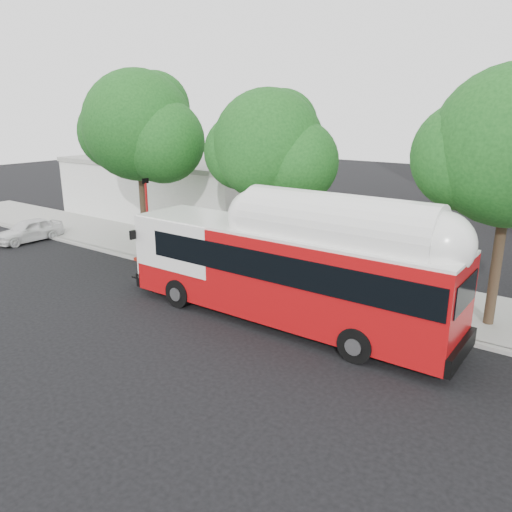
% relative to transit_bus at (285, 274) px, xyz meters
% --- Properties ---
extents(ground, '(120.00, 120.00, 0.00)m').
position_rel_transit_bus_xyz_m(ground, '(-2.70, -1.78, -1.89)').
color(ground, black).
rests_on(ground, ground).
extents(sidewalk, '(60.00, 5.00, 0.15)m').
position_rel_transit_bus_xyz_m(sidewalk, '(-2.70, 4.72, -1.82)').
color(sidewalk, gray).
rests_on(sidewalk, ground).
extents(curb_strip, '(60.00, 0.30, 0.15)m').
position_rel_transit_bus_xyz_m(curb_strip, '(-2.70, 2.12, -1.82)').
color(curb_strip, gray).
rests_on(curb_strip, ground).
extents(red_curb_segment, '(10.00, 0.32, 0.16)m').
position_rel_transit_bus_xyz_m(red_curb_segment, '(-5.70, 2.12, -1.81)').
color(red_curb_segment, maroon).
rests_on(red_curb_segment, ground).
extents(street_tree_left, '(6.67, 5.80, 9.74)m').
position_rel_transit_bus_xyz_m(street_tree_left, '(-11.23, 3.78, 4.71)').
color(street_tree_left, '#2D2116').
rests_on(street_tree_left, ground).
extents(street_tree_mid, '(5.75, 5.00, 8.62)m').
position_rel_transit_bus_xyz_m(street_tree_mid, '(-3.29, 4.28, 4.01)').
color(street_tree_mid, '#2D2116').
rests_on(street_tree_mid, ground).
extents(low_commercial_bldg, '(16.20, 10.20, 4.25)m').
position_rel_transit_bus_xyz_m(low_commercial_bldg, '(-16.70, 12.22, 0.26)').
color(low_commercial_bldg, silver).
rests_on(low_commercial_bldg, ground).
extents(transit_bus, '(13.72, 3.02, 4.05)m').
position_rel_transit_bus_xyz_m(transit_bus, '(0.00, 0.00, 0.00)').
color(transit_bus, '#AC0B0E').
rests_on(transit_bus, ground).
extents(parked_car, '(4.03, 1.69, 1.36)m').
position_rel_transit_bus_xyz_m(parked_car, '(-18.87, 0.96, -1.21)').
color(parked_car, silver).
rests_on(parked_car, ground).
extents(signal_pole, '(0.12, 0.41, 4.34)m').
position_rel_transit_bus_xyz_m(signal_pole, '(-9.94, 2.43, 0.33)').
color(signal_pole, '#B41314').
rests_on(signal_pole, ground).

